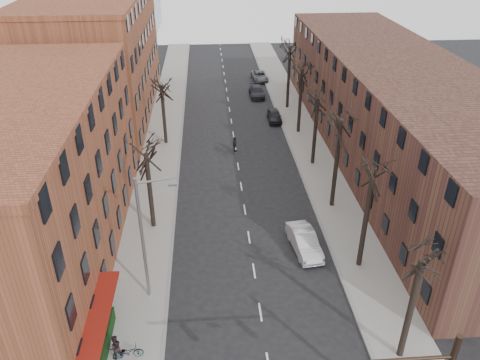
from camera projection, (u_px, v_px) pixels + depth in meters
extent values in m
cube|color=gray|center=(163.00, 139.00, 52.77)|extent=(4.00, 90.00, 0.15)
cube|color=gray|center=(303.00, 135.00, 53.80)|extent=(4.00, 90.00, 0.15)
cube|color=brown|center=(19.00, 186.00, 31.98)|extent=(12.00, 26.00, 12.00)
cube|color=brown|center=(97.00, 59.00, 56.65)|extent=(12.00, 28.00, 14.00)
cube|color=#503125|center=(393.00, 108.00, 47.55)|extent=(12.00, 50.00, 10.00)
cube|color=maroon|center=(106.00, 346.00, 27.55)|extent=(1.20, 7.00, 0.15)
cube|color=black|center=(99.00, 352.00, 26.35)|extent=(0.80, 6.00, 1.00)
cylinder|color=slate|center=(143.00, 242.00, 28.94)|extent=(0.20, 0.20, 9.00)
cylinder|color=slate|center=(154.00, 181.00, 26.90)|extent=(2.39, 0.12, 0.46)
cube|color=slate|center=(172.00, 185.00, 27.11)|extent=(0.50, 0.22, 0.14)
imported|color=silver|center=(304.00, 241.00, 35.09)|extent=(2.25, 4.88, 1.55)
imported|color=black|center=(274.00, 116.00, 57.41)|extent=(1.64, 4.00, 1.36)
imported|color=black|center=(257.00, 92.00, 65.21)|extent=(1.98, 4.77, 1.38)
imported|color=#54565B|center=(260.00, 76.00, 71.67)|extent=(2.46, 4.86, 1.32)
imported|color=black|center=(115.00, 347.00, 26.27)|extent=(0.97, 0.88, 1.61)
imported|color=black|center=(235.00, 144.00, 49.81)|extent=(0.54, 1.03, 1.68)
imported|color=gray|center=(128.00, 352.00, 26.43)|extent=(1.76, 0.75, 0.90)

